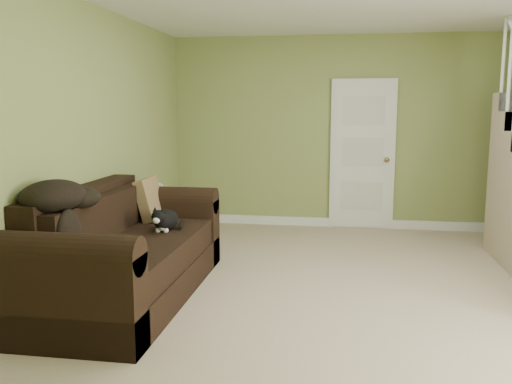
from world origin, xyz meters
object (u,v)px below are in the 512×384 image
(sofa, at_px, (124,256))
(cat, at_px, (165,220))
(banana, at_px, (128,248))
(side_table, at_px, (158,225))

(sofa, height_order, cat, sofa)
(sofa, distance_m, banana, 0.48)
(sofa, xyz_separation_m, cat, (0.26, 0.36, 0.25))
(cat, relative_size, banana, 2.49)
(banana, bearing_deg, sofa, 89.20)
(banana, bearing_deg, side_table, 74.35)
(side_table, bearing_deg, banana, -76.90)
(side_table, bearing_deg, sofa, -80.95)
(side_table, distance_m, banana, 2.05)
(cat, distance_m, banana, 0.76)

